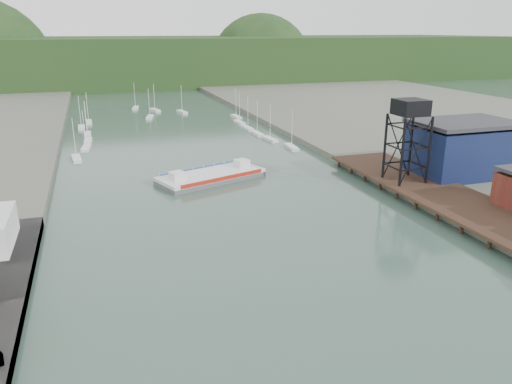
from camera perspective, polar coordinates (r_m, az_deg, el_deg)
east_pier at (r=95.00m, az=21.86°, el=-0.93°), size 14.00×70.00×2.45m
lift_tower at (r=100.63m, az=17.21°, el=8.68°), size 6.50×6.50×16.00m
blue_shed at (r=112.87m, az=22.51°, el=4.61°), size 20.50×14.50×11.30m
marina_sailboats at (r=166.05m, az=-10.05°, el=7.30°), size 57.71×92.65×0.90m
distant_hills at (r=325.72m, az=-15.25°, el=13.95°), size 500.00×120.00×80.00m
chain_ferry at (r=106.87m, az=-5.15°, el=1.84°), size 24.38×16.20×3.26m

